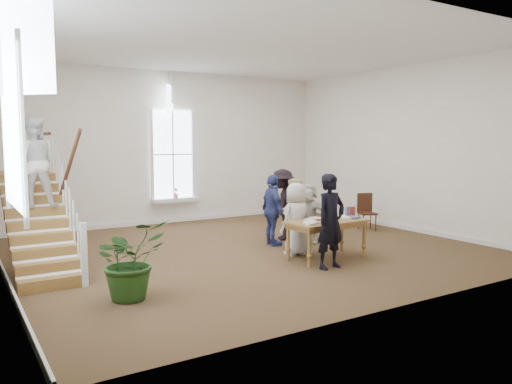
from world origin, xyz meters
TOP-DOWN VIEW (x-y plane):
  - ground at (0.00, 0.00)m, footprint 10.00×10.00m
  - room_shell at (-0.00, 4.39)m, footprint 10.49×10.00m
  - staircase at (-4.34, 0.75)m, footprint 1.10×4.10m
  - library_table at (0.94, -1.58)m, footprint 1.77×0.95m
  - police_officer at (0.48, -2.22)m, footprint 0.71×0.51m
  - elderly_woman at (0.58, -0.97)m, footprint 0.83×0.61m
  - person_yellow at (0.88, -0.47)m, footprint 0.98×0.89m
  - woman_cluster_a at (0.71, 0.13)m, footprint 0.55×1.03m
  - woman_cluster_b at (1.31, 0.58)m, footprint 1.07×1.31m
  - woman_cluster_c at (1.61, -0.07)m, footprint 1.02×1.38m
  - floor_plant at (-3.40, -2.00)m, footprint 1.32×1.21m
  - side_chair at (4.03, 0.46)m, footprint 0.57×0.57m

SIDE VIEW (x-z plane):
  - ground at x=0.00m, z-range 0.00..0.00m
  - room_shell at x=0.00m, z-range -4.60..5.40m
  - side_chair at x=4.03m, z-range 0.06..1.08m
  - floor_plant at x=-3.40m, z-range 0.00..1.25m
  - woman_cluster_c at x=1.61m, z-range 0.00..1.45m
  - library_table at x=0.94m, z-range 0.30..1.17m
  - elderly_woman at x=0.58m, z-range 0.00..1.57m
  - person_yellow at x=0.88m, z-range 0.00..1.63m
  - woman_cluster_a at x=0.71m, z-range 0.00..1.68m
  - woman_cluster_b at x=1.31m, z-range 0.00..1.77m
  - police_officer at x=0.48m, z-range 0.00..1.84m
  - staircase at x=-4.34m, z-range 0.16..3.08m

